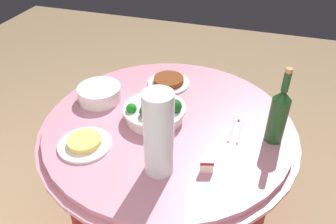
{
  "coord_description": "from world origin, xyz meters",
  "views": [
    {
      "loc": [
        -0.36,
        1.14,
        1.66
      ],
      "look_at": [
        0.0,
        0.0,
        0.79
      ],
      "focal_mm": 35.89,
      "sensor_mm": 36.0,
      "label": 1
    }
  ],
  "objects_px": {
    "serving_tongs": "(236,130)",
    "label_placard_front": "(207,166)",
    "broccoli_bowl": "(155,110)",
    "plate_stack": "(100,93)",
    "food_plate_noodles": "(85,143)",
    "food_plate_stir_fry": "(169,81)",
    "wine_bottle": "(278,115)",
    "decorative_fruit_vase": "(159,139)"
  },
  "relations": [
    {
      "from": "serving_tongs",
      "to": "label_placard_front",
      "type": "relative_size",
      "value": 3.03
    },
    {
      "from": "broccoli_bowl",
      "to": "decorative_fruit_vase",
      "type": "bearing_deg",
      "value": 111.66
    },
    {
      "from": "food_plate_noodles",
      "to": "food_plate_stir_fry",
      "type": "bearing_deg",
      "value": -107.99
    },
    {
      "from": "plate_stack",
      "to": "serving_tongs",
      "type": "height_order",
      "value": "plate_stack"
    },
    {
      "from": "serving_tongs",
      "to": "broccoli_bowl",
      "type": "bearing_deg",
      "value": 3.87
    },
    {
      "from": "serving_tongs",
      "to": "food_plate_noodles",
      "type": "bearing_deg",
      "value": 26.21
    },
    {
      "from": "wine_bottle",
      "to": "food_plate_stir_fry",
      "type": "distance_m",
      "value": 0.63
    },
    {
      "from": "food_plate_noodles",
      "to": "food_plate_stir_fry",
      "type": "height_order",
      "value": "food_plate_stir_fry"
    },
    {
      "from": "decorative_fruit_vase",
      "to": "label_placard_front",
      "type": "xyz_separation_m",
      "value": [
        -0.17,
        -0.04,
        -0.12
      ]
    },
    {
      "from": "broccoli_bowl",
      "to": "plate_stack",
      "type": "xyz_separation_m",
      "value": [
        0.31,
        -0.07,
        -0.01
      ]
    },
    {
      "from": "plate_stack",
      "to": "food_plate_noodles",
      "type": "height_order",
      "value": "plate_stack"
    },
    {
      "from": "plate_stack",
      "to": "wine_bottle",
      "type": "bearing_deg",
      "value": 176.17
    },
    {
      "from": "food_plate_noodles",
      "to": "broccoli_bowl",
      "type": "bearing_deg",
      "value": -129.78
    },
    {
      "from": "decorative_fruit_vase",
      "to": "serving_tongs",
      "type": "relative_size",
      "value": 2.04
    },
    {
      "from": "decorative_fruit_vase",
      "to": "food_plate_stir_fry",
      "type": "xyz_separation_m",
      "value": [
        0.15,
        -0.6,
        -0.13
      ]
    },
    {
      "from": "decorative_fruit_vase",
      "to": "label_placard_front",
      "type": "height_order",
      "value": "decorative_fruit_vase"
    },
    {
      "from": "decorative_fruit_vase",
      "to": "food_plate_noodles",
      "type": "xyz_separation_m",
      "value": [
        0.33,
        -0.03,
        -0.14
      ]
    },
    {
      "from": "broccoli_bowl",
      "to": "food_plate_noodles",
      "type": "height_order",
      "value": "broccoli_bowl"
    },
    {
      "from": "plate_stack",
      "to": "decorative_fruit_vase",
      "type": "height_order",
      "value": "decorative_fruit_vase"
    },
    {
      "from": "plate_stack",
      "to": "decorative_fruit_vase",
      "type": "bearing_deg",
      "value": 139.89
    },
    {
      "from": "broccoli_bowl",
      "to": "food_plate_stir_fry",
      "type": "relative_size",
      "value": 1.27
    },
    {
      "from": "plate_stack",
      "to": "label_placard_front",
      "type": "relative_size",
      "value": 3.82
    },
    {
      "from": "broccoli_bowl",
      "to": "decorative_fruit_vase",
      "type": "height_order",
      "value": "decorative_fruit_vase"
    },
    {
      "from": "broccoli_bowl",
      "to": "label_placard_front",
      "type": "height_order",
      "value": "broccoli_bowl"
    },
    {
      "from": "decorative_fruit_vase",
      "to": "label_placard_front",
      "type": "relative_size",
      "value": 6.18
    },
    {
      "from": "label_placard_front",
      "to": "food_plate_noodles",
      "type": "bearing_deg",
      "value": 0.23
    },
    {
      "from": "plate_stack",
      "to": "serving_tongs",
      "type": "bearing_deg",
      "value": 176.37
    },
    {
      "from": "decorative_fruit_vase",
      "to": "serving_tongs",
      "type": "xyz_separation_m",
      "value": [
        -0.24,
        -0.32,
        -0.14
      ]
    },
    {
      "from": "broccoli_bowl",
      "to": "plate_stack",
      "type": "bearing_deg",
      "value": -12.18
    },
    {
      "from": "food_plate_stir_fry",
      "to": "serving_tongs",
      "type": "bearing_deg",
      "value": 144.57
    },
    {
      "from": "food_plate_noodles",
      "to": "label_placard_front",
      "type": "height_order",
      "value": "label_placard_front"
    },
    {
      "from": "food_plate_noodles",
      "to": "food_plate_stir_fry",
      "type": "xyz_separation_m",
      "value": [
        -0.18,
        -0.56,
        0.0
      ]
    },
    {
      "from": "plate_stack",
      "to": "food_plate_stir_fry",
      "type": "bearing_deg",
      "value": -139.48
    },
    {
      "from": "serving_tongs",
      "to": "food_plate_noodles",
      "type": "xyz_separation_m",
      "value": [
        0.58,
        0.28,
        0.01
      ]
    },
    {
      "from": "wine_bottle",
      "to": "food_plate_stir_fry",
      "type": "relative_size",
      "value": 1.53
    },
    {
      "from": "decorative_fruit_vase",
      "to": "serving_tongs",
      "type": "height_order",
      "value": "decorative_fruit_vase"
    },
    {
      "from": "food_plate_noodles",
      "to": "label_placard_front",
      "type": "xyz_separation_m",
      "value": [
        -0.51,
        -0.0,
        0.02
      ]
    },
    {
      "from": "wine_bottle",
      "to": "decorative_fruit_vase",
      "type": "height_order",
      "value": "decorative_fruit_vase"
    },
    {
      "from": "broccoli_bowl",
      "to": "food_plate_stir_fry",
      "type": "xyz_separation_m",
      "value": [
        0.03,
        -0.3,
        -0.03
      ]
    },
    {
      "from": "food_plate_stir_fry",
      "to": "label_placard_front",
      "type": "height_order",
      "value": "label_placard_front"
    },
    {
      "from": "broccoli_bowl",
      "to": "plate_stack",
      "type": "relative_size",
      "value": 1.33
    },
    {
      "from": "serving_tongs",
      "to": "label_placard_front",
      "type": "distance_m",
      "value": 0.29
    }
  ]
}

